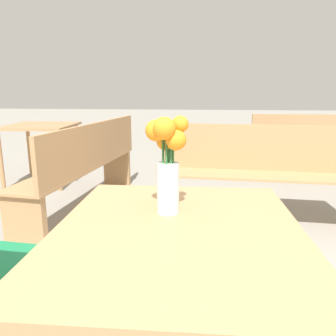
{
  "coord_description": "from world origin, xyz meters",
  "views": [
    {
      "loc": [
        0.07,
        -0.89,
        1.13
      ],
      "look_at": [
        -0.04,
        0.12,
        0.89
      ],
      "focal_mm": 35.0,
      "sensor_mm": 36.0,
      "label": 1
    }
  ],
  "objects_px": {
    "bench_near": "(89,162)",
    "table_back": "(41,133)",
    "bench_middle": "(259,170)",
    "table_front": "(178,264)",
    "bench_far": "(320,144)",
    "flower_vase": "(167,160)"
  },
  "relations": [
    {
      "from": "bench_near",
      "to": "bench_far",
      "type": "height_order",
      "value": "same"
    },
    {
      "from": "bench_middle",
      "to": "table_front",
      "type": "bearing_deg",
      "value": -106.13
    },
    {
      "from": "bench_far",
      "to": "table_front",
      "type": "bearing_deg",
      "value": -114.29
    },
    {
      "from": "bench_middle",
      "to": "table_back",
      "type": "relative_size",
      "value": 1.84
    },
    {
      "from": "table_front",
      "to": "bench_middle",
      "type": "relative_size",
      "value": 0.51
    },
    {
      "from": "table_front",
      "to": "flower_vase",
      "type": "relative_size",
      "value": 2.76
    },
    {
      "from": "bench_near",
      "to": "table_back",
      "type": "distance_m",
      "value": 1.33
    },
    {
      "from": "flower_vase",
      "to": "table_front",
      "type": "bearing_deg",
      "value": -69.2
    },
    {
      "from": "flower_vase",
      "to": "table_back",
      "type": "relative_size",
      "value": 0.34
    },
    {
      "from": "table_back",
      "to": "bench_near",
      "type": "bearing_deg",
      "value": -44.67
    },
    {
      "from": "bench_near",
      "to": "table_back",
      "type": "height_order",
      "value": "bench_near"
    },
    {
      "from": "table_front",
      "to": "bench_far",
      "type": "height_order",
      "value": "bench_far"
    },
    {
      "from": "table_front",
      "to": "table_back",
      "type": "xyz_separation_m",
      "value": [
        -1.94,
        2.96,
        -0.0
      ]
    },
    {
      "from": "flower_vase",
      "to": "bench_near",
      "type": "xyz_separation_m",
      "value": [
        -0.96,
        1.91,
        -0.44
      ]
    },
    {
      "from": "flower_vase",
      "to": "bench_far",
      "type": "xyz_separation_m",
      "value": [
        1.62,
        3.36,
        -0.45
      ]
    },
    {
      "from": "flower_vase",
      "to": "bench_middle",
      "type": "xyz_separation_m",
      "value": [
        0.6,
        1.8,
        -0.45
      ]
    },
    {
      "from": "flower_vase",
      "to": "table_back",
      "type": "height_order",
      "value": "flower_vase"
    },
    {
      "from": "bench_middle",
      "to": "bench_far",
      "type": "bearing_deg",
      "value": 56.96
    },
    {
      "from": "bench_near",
      "to": "table_back",
      "type": "relative_size",
      "value": 2.09
    },
    {
      "from": "flower_vase",
      "to": "table_back",
      "type": "xyz_separation_m",
      "value": [
        -1.89,
        2.84,
        -0.3
      ]
    },
    {
      "from": "bench_middle",
      "to": "table_back",
      "type": "bearing_deg",
      "value": 157.32
    },
    {
      "from": "bench_middle",
      "to": "flower_vase",
      "type": "bearing_deg",
      "value": -108.44
    }
  ]
}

